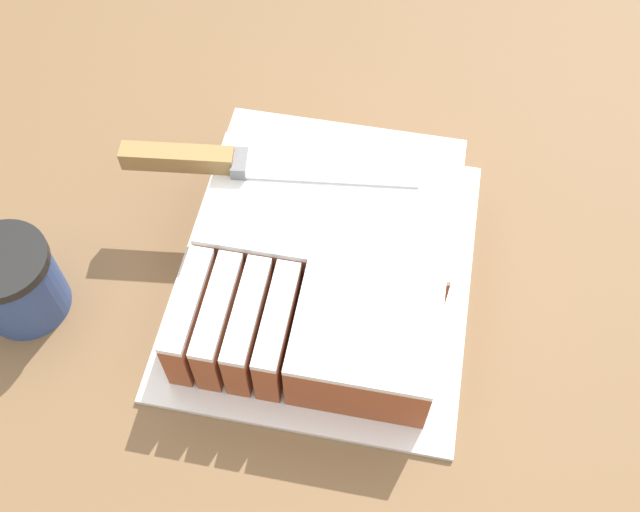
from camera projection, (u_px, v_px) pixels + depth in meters
name	position (u px, v px, depth m)	size (l,w,h in m)	color
ground_plane	(322.00, 495.00, 1.57)	(8.00, 8.00, 0.00)	#4C4742
countertop	(323.00, 420.00, 1.19)	(1.40, 1.10, 0.90)	brown
cake_board	(320.00, 277.00, 0.81)	(0.31, 0.35, 0.01)	white
cake	(324.00, 253.00, 0.77)	(0.26, 0.30, 0.08)	#994C2D
knife	(215.00, 161.00, 0.78)	(0.31, 0.06, 0.02)	silver
coffee_cup	(15.00, 282.00, 0.75)	(0.09, 0.09, 0.09)	#334C8C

